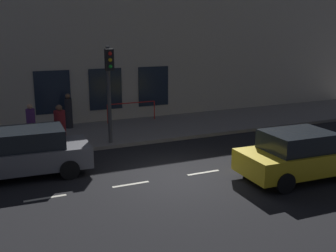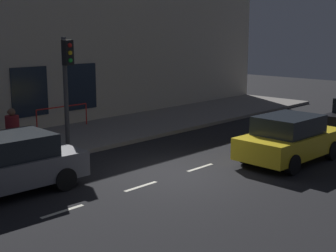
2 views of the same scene
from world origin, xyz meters
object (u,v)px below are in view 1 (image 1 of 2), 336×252
Objects in this scene: parked_car_1 at (27,152)px; pedestrian_1 at (60,128)px; traffic_light at (109,80)px; parked_car_2 at (299,155)px; pedestrian_0 at (69,112)px; pedestrian_2 at (32,128)px.

pedestrian_1 is at bearing -29.92° from parked_car_1.
traffic_light is 0.96× the size of parked_car_2.
pedestrian_0 reaches higher than parked_car_1.
parked_car_1 is 2.77m from pedestrian_1.
pedestrian_1 is 1.08m from pedestrian_2.
pedestrian_2 is at bearing -7.00° from parked_car_1.
pedestrian_2 reaches higher than parked_car_2.
pedestrian_1 is at bearing -131.68° from parked_car_2.
traffic_light is 2.39× the size of pedestrian_0.
parked_car_1 is 8.93m from parked_car_2.
pedestrian_1 is at bearing -135.99° from pedestrian_2.
pedestrian_1 is (0.22, 1.99, -1.84)m from traffic_light.
parked_car_2 is 10.96m from pedestrian_0.
parked_car_1 is 1.03× the size of parked_car_2.
traffic_light is 4.54m from parked_car_1.
traffic_light is 3.56m from pedestrian_2.
pedestrian_2 is (-3.02, 1.98, 0.08)m from pedestrian_0.
pedestrian_1 is 0.95× the size of pedestrian_2.
parked_car_1 is 2.53m from pedestrian_2.
traffic_light reaches higher than pedestrian_0.
traffic_light is 4.01m from pedestrian_0.
pedestrian_0 is at bearing 2.70° from pedestrian_1.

